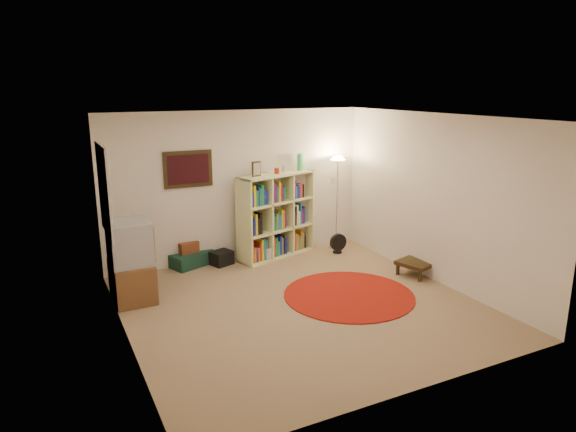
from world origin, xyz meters
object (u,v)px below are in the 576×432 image
Objects in this scene: tv_stand at (131,262)px; suitcase at (191,259)px; side_table at (416,263)px; floor_lamp at (338,172)px; bookshelf at (275,217)px; floor_fan at (338,243)px.

tv_stand is 1.38× the size of suitcase.
side_table is (3.03, -2.02, 0.08)m from suitcase.
tv_stand is (-3.73, -0.72, -0.86)m from floor_lamp.
side_table is at bearing -55.12° from suitcase.
side_table is at bearing -66.44° from bookshelf.
bookshelf is 1.23m from floor_fan.
side_table is (4.12, -1.02, -0.34)m from tv_stand.
floor_fan reaches higher than suitcase.
tv_stand is 4.26m from side_table.
bookshelf is 1.58m from suitcase.
floor_fan is at bearing 109.12° from side_table.
floor_lamp is at bearing -27.46° from suitcase.
tv_stand is 1.79× the size of side_table.
side_table is (0.39, -1.74, -1.20)m from floor_lamp.
floor_fan is 3.66m from tv_stand.
floor_lamp reaches higher than suitcase.
tv_stand reaches higher than floor_fan.
floor_fan is 0.44× the size of suitcase.
floor_lamp is 2.15m from side_table.
floor_fan is at bearing -33.58° from suitcase.
tv_stand is (-3.61, -0.45, 0.36)m from floor_fan.
floor_fan is at bearing -114.60° from floor_lamp.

